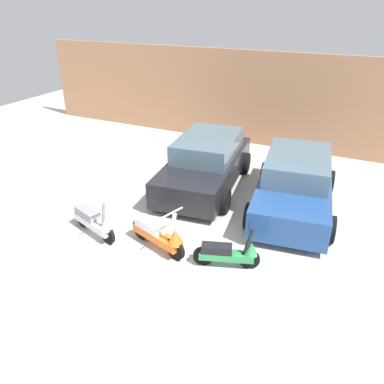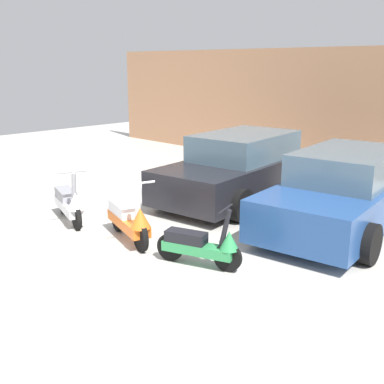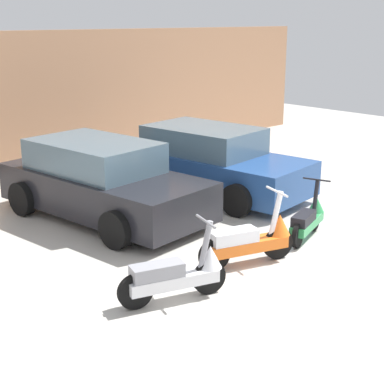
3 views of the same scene
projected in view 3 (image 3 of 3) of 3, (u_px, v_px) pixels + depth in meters
The scene contains 7 objects.
ground_plane at pixel (320, 280), 8.55m from camera, with size 28.00×28.00×0.00m, color beige.
wall_back at pixel (27, 103), 14.16m from camera, with size 19.60×0.12×3.38m, color tan.
scooter_front_left at pixel (178, 274), 7.86m from camera, with size 1.50×0.75×1.08m.
scooter_front_right at pixel (251, 239), 9.02m from camera, with size 1.57×0.79×1.13m.
scooter_front_center at pixel (308, 218), 10.14m from camera, with size 1.33×0.68×0.96m.
car_rear_left at pixel (102, 182), 11.09m from camera, with size 2.45×4.46×1.45m.
car_rear_center at pixel (210, 162), 12.63m from camera, with size 2.46×4.42×1.43m.
Camera 3 is at (-6.67, -4.50, 3.68)m, focal length 55.00 mm.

